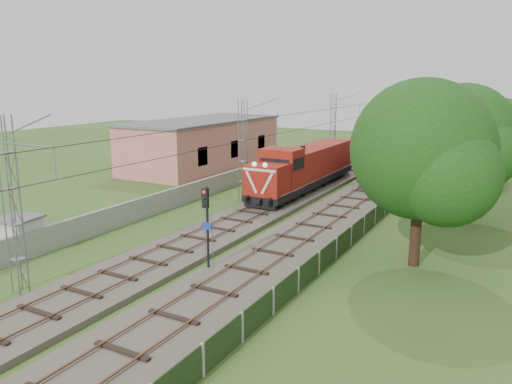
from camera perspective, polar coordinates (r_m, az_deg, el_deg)
The scene contains 15 objects.
ground at distance 28.55m, azimuth -8.46°, elevation -6.71°, with size 140.00×140.00×0.00m, color #33521E.
track_main at distance 34.05m, azimuth -1.35°, elevation -3.04°, with size 4.20×70.00×0.45m.
track_side at distance 43.88m, azimuth 12.96°, elevation 0.21°, with size 4.20×80.00×0.45m.
catenary at distance 38.95m, azimuth -1.44°, elevation 4.77°, with size 3.31×70.00×8.00m.
boundary_wall at distance 41.40m, azimuth -5.67°, elevation 0.54°, with size 0.25×40.00×1.50m, color #9E9E99.
station_building at distance 55.60m, azimuth -5.97°, elevation 5.61°, with size 8.40×20.40×5.22m.
fence at distance 27.23m, azimuth 9.12°, elevation -6.36°, with size 0.12×32.00×1.20m.
locomotive at distance 42.55m, azimuth 5.57°, elevation 2.84°, with size 2.89×16.53×4.20m.
coach_rake at distance 87.99m, azimuth 21.38°, elevation 7.32°, with size 3.02×90.16×3.49m.
signal_post at distance 24.32m, azimuth -5.69°, elevation -2.60°, with size 0.49×0.38×4.40m.
relay_hut at distance 30.24m, azimuth -25.41°, elevation -4.55°, with size 2.36×2.36×2.16m.
tree_a at distance 26.02m, azimuth 18.59°, elevation 4.43°, with size 7.38×7.03×9.57m.
tree_b at distance 36.03m, azimuth 22.63°, elevation 5.92°, with size 7.14×6.80×9.25m.
tree_c at distance 53.03m, azimuth 22.94°, elevation 6.90°, with size 6.16×5.87×7.99m.
tree_d at distance 57.87m, azimuth 26.40°, elevation 6.76°, with size 5.88×5.60×7.63m.
Camera 1 is at (16.47, -21.33, 9.41)m, focal length 35.00 mm.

